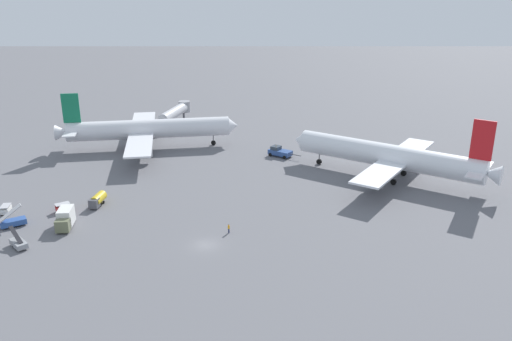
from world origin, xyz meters
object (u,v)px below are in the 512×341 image
at_px(ground_crew_ramp_agent_by_cones, 231,228).
at_px(pushback_tug, 282,152).
at_px(gse_catering_truck_tall, 68,218).
at_px(airliner_being_pushed, 392,156).
at_px(gse_fuel_bowser_stubby, 100,199).
at_px(gse_baggage_cart_near_cluster, 9,209).
at_px(jet_bridge, 179,111).
at_px(gse_baggage_cart_trailing, 65,207).
at_px(gse_belt_loader_portside, 21,242).
at_px(airliner_at_gate_left, 150,129).
at_px(gse_stair_truck_yellow, 16,221).

bearing_deg(ground_crew_ramp_agent_by_cones, pushback_tug, 76.06).
bearing_deg(gse_catering_truck_tall, airliner_being_pushed, 21.71).
bearing_deg(gse_catering_truck_tall, ground_crew_ramp_agent_by_cones, -4.31).
bearing_deg(gse_catering_truck_tall, gse_fuel_bowser_stubby, 73.02).
height_order(gse_baggage_cart_near_cluster, jet_bridge, jet_bridge).
height_order(gse_fuel_bowser_stubby, ground_crew_ramp_agent_by_cones, gse_fuel_bowser_stubby).
distance_m(ground_crew_ramp_agent_by_cones, jet_bridge, 79.73).
distance_m(gse_baggage_cart_trailing, gse_baggage_cart_near_cluster, 10.81).
bearing_deg(pushback_tug, gse_catering_truck_tall, -134.31).
xyz_separation_m(gse_fuel_bowser_stubby, gse_baggage_cart_trailing, (-6.06, -2.79, -0.47)).
distance_m(gse_fuel_bowser_stubby, gse_belt_loader_portside, 19.54).
distance_m(pushback_tug, gse_catering_truck_tall, 58.97).
bearing_deg(airliner_at_gate_left, ground_crew_ramp_agent_by_cones, -64.69).
xyz_separation_m(gse_stair_truck_yellow, gse_baggage_cart_trailing, (6.95, 6.59, -0.16)).
bearing_deg(airliner_being_pushed, gse_catering_truck_tall, -158.29).
bearing_deg(gse_stair_truck_yellow, gse_fuel_bowser_stubby, 35.78).
xyz_separation_m(gse_baggage_cart_trailing, jet_bridge, (12.93, 67.65, 3.38)).
height_order(gse_fuel_bowser_stubby, gse_baggage_cart_near_cluster, gse_fuel_bowser_stubby).
height_order(pushback_tug, gse_baggage_cart_trailing, pushback_tug).
bearing_deg(gse_belt_loader_portside, jet_bridge, 79.46).
relative_size(gse_baggage_cart_trailing, gse_baggage_cart_near_cluster, 1.08).
bearing_deg(gse_baggage_cart_near_cluster, gse_belt_loader_portside, -58.91).
xyz_separation_m(gse_fuel_bowser_stubby, gse_baggage_cart_near_cluster, (-16.83, -3.73, -0.47)).
xyz_separation_m(airliner_being_pushed, gse_catering_truck_tall, (-65.46, -26.06, -3.53)).
bearing_deg(pushback_tug, jet_bridge, 133.85).
bearing_deg(airliner_at_gate_left, gse_belt_loader_portside, -101.05).
bearing_deg(gse_baggage_cart_trailing, gse_catering_truck_tall, -66.94).
relative_size(airliner_at_gate_left, gse_catering_truck_tall, 8.01).
xyz_separation_m(gse_catering_truck_tall, ground_crew_ramp_agent_by_cones, (30.15, -2.27, -0.86)).
distance_m(gse_baggage_cart_near_cluster, ground_crew_ramp_agent_by_cones, 44.76).
bearing_deg(airliner_at_gate_left, gse_catering_truck_tall, -96.60).
relative_size(pushback_tug, gse_fuel_bowser_stubby, 1.66).
height_order(gse_belt_loader_portside, gse_baggage_cart_near_cluster, gse_belt_loader_portside).
xyz_separation_m(gse_stair_truck_yellow, gse_baggage_cart_near_cluster, (-3.81, 5.65, -0.16)).
distance_m(gse_fuel_bowser_stubby, gse_baggage_cart_trailing, 6.69).
relative_size(pushback_tug, gse_belt_loader_portside, 1.92).
bearing_deg(ground_crew_ramp_agent_by_cones, gse_catering_truck_tall, 175.69).
distance_m(airliner_at_gate_left, airliner_being_pushed, 64.14).
distance_m(airliner_being_pushed, gse_belt_loader_portside, 78.64).
bearing_deg(gse_fuel_bowser_stubby, jet_bridge, 83.95).
height_order(gse_belt_loader_portside, ground_crew_ramp_agent_by_cones, gse_belt_loader_portside).
xyz_separation_m(gse_belt_loader_portside, ground_crew_ramp_agent_by_cones, (35.59, 5.42, 0.08)).
xyz_separation_m(airliner_being_pushed, ground_crew_ramp_agent_by_cones, (-35.30, -28.33, -4.39)).
distance_m(gse_catering_truck_tall, gse_baggage_cart_near_cluster, 15.15).
distance_m(airliner_being_pushed, gse_fuel_bowser_stubby, 64.60).
distance_m(gse_catering_truck_tall, ground_crew_ramp_agent_by_cones, 30.25).
bearing_deg(gse_baggage_cart_trailing, airliner_being_pushed, 15.45).
height_order(airliner_at_gate_left, gse_fuel_bowser_stubby, airliner_at_gate_left).
xyz_separation_m(airliner_at_gate_left, gse_catering_truck_tall, (-5.71, -49.39, -3.47)).
relative_size(airliner_being_pushed, jet_bridge, 2.19).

